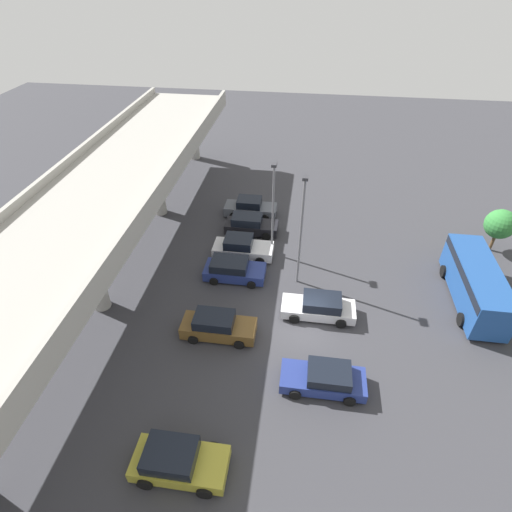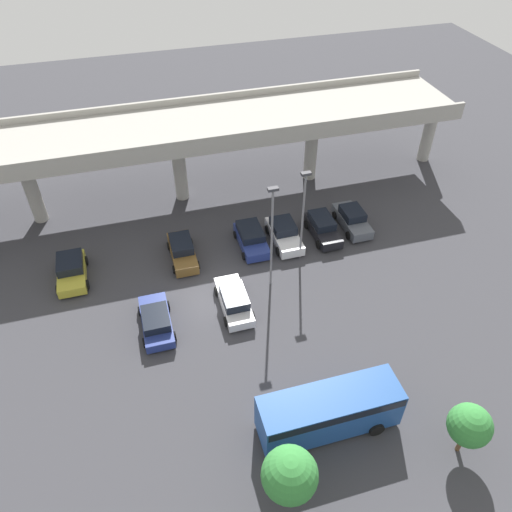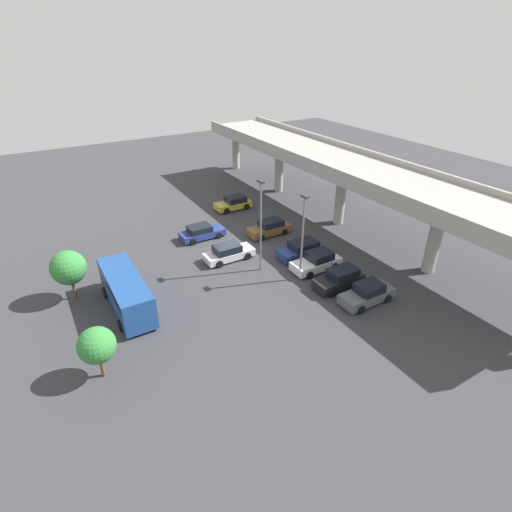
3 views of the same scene
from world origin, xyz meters
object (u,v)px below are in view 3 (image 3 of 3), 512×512
Objects in this scene: parked_car_7 at (367,294)px; shuttle_bus at (126,290)px; tree_front_left at (68,268)px; parked_car_3 at (229,253)px; lamp_post_mid_lot at (261,220)px; parked_car_1 at (202,232)px; tree_front_centre at (97,346)px; parked_car_5 at (317,262)px; parked_car_2 at (270,228)px; parked_car_6 at (340,279)px; parked_car_0 at (234,203)px; lamp_post_near_aisle at (303,232)px; parked_car_4 at (301,249)px.

shuttle_bus is at bearing -28.30° from parked_car_7.
shuttle_bus is 1.85× the size of tree_front_left.
lamp_post_mid_lot reaches higher than parked_car_3.
tree_front_centre reaches higher than parked_car_1.
parked_car_3 is 1.03× the size of parked_car_5.
parked_car_2 is 1.04× the size of parked_car_6.
lamp_post_mid_lot reaches higher than shuttle_bus.
parked_car_7 is at bearing 90.08° from parked_car_0.
lamp_post_near_aisle is (-5.46, -2.51, 3.76)m from parked_car_7.
parked_car_7 is at bearing 92.47° from parked_car_5.
parked_car_3 is 0.61× the size of shuttle_bus.
shuttle_bus reaches higher than parked_car_2.
lamp_post_mid_lot is (-2.48, -4.41, 4.11)m from parked_car_5.
lamp_post_near_aisle reaches higher than parked_car_2.
parked_car_0 is 12.41m from parked_car_3.
parked_car_6 is 2.81m from parked_car_7.
shuttle_bus reaches higher than parked_car_6.
parked_car_0 is 0.52× the size of lamp_post_mid_lot.
parked_car_3 reaches higher than parked_car_1.
parked_car_2 is 0.54× the size of lamp_post_mid_lot.
parked_car_3 is 1.09× the size of parked_car_4.
parked_car_0 is at bearing 59.91° from parked_car_3.
parked_car_2 is at bearing -89.54° from parked_car_4.
tree_front_centre is at bearing -80.48° from lamp_post_near_aisle.
lamp_post_mid_lot is 1.99× the size of tree_front_left.
parked_car_1 is (5.35, -6.58, -0.07)m from parked_car_0.
parked_car_1 is at bearing -160.51° from lamp_post_near_aisle.
parked_car_4 is 20.09m from tree_front_left.
tree_front_left is at bearing -104.15° from lamp_post_mid_lot.
lamp_post_near_aisle reaches higher than tree_front_centre.
parked_car_6 is at bearing 86.61° from parked_car_4.
parked_car_7 is at bearing 90.43° from parked_car_2.
lamp_post_near_aisle is 17.50m from tree_front_centre.
parked_car_0 is 0.56× the size of lamp_post_near_aisle.
parked_car_1 is 1.28× the size of tree_front_centre.
parked_car_0 is at bearing -91.11° from parked_car_6.
parked_car_3 is 8.15m from lamp_post_near_aisle.
lamp_post_near_aisle is (16.91, -2.48, 3.77)m from parked_car_0.
shuttle_bus is at bearing -103.66° from lamp_post_near_aisle.
parked_car_0 is 15.20m from lamp_post_mid_lot.
parked_car_4 is 5.90m from parked_car_6.
lamp_post_near_aisle is at bearing -58.78° from parked_car_3.
lamp_post_mid_lot is (-8.49, -4.67, 4.12)m from parked_car_7.
lamp_post_mid_lot is at bearing 51.21° from parked_car_2.
parked_car_5 is at bearing 103.95° from lamp_post_near_aisle.
lamp_post_mid_lot is at bearing -53.26° from parked_car_6.
tree_front_left is (-3.79, -15.04, -2.03)m from lamp_post_mid_lot.
parked_car_3 is 0.62× the size of lamp_post_near_aisle.
tree_front_left is 9.71m from tree_front_centre.
parked_car_2 is at bearing -23.63° from parked_car_1.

